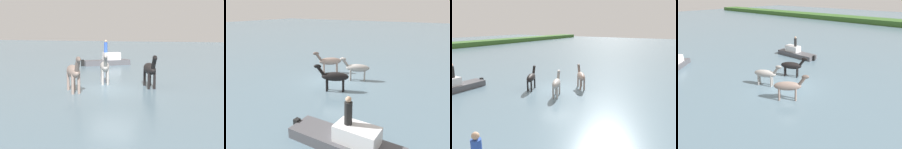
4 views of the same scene
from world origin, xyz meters
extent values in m
plane|color=slate|center=(0.00, 0.00, 0.00)|extent=(160.01, 160.01, 0.00)
ellipsoid|color=#9E9993|center=(-1.57, -1.06, 1.04)|extent=(1.95, 1.26, 0.64)
cylinder|color=#9E9993|center=(-1.11, -0.70, 0.52)|extent=(0.14, 0.14, 1.04)
cylinder|color=#9E9993|center=(-0.99, -0.98, 0.52)|extent=(0.14, 0.14, 1.04)
cylinder|color=#9E9993|center=(-2.15, -1.15, 0.52)|extent=(0.14, 0.14, 1.04)
cylinder|color=#9E9993|center=(-2.03, -1.43, 0.52)|extent=(0.14, 0.14, 1.04)
cylinder|color=slate|center=(-0.65, -0.66, 1.45)|extent=(0.62, 0.43, 0.69)
ellipsoid|color=slate|center=(-0.47, -0.58, 1.74)|extent=(0.56, 0.41, 0.28)
ellipsoid|color=gray|center=(1.45, -1.67, 1.09)|extent=(1.90, 1.69, 0.66)
cylinder|color=gray|center=(1.81, -1.17, 0.54)|extent=(0.15, 0.15, 1.09)
cylinder|color=gray|center=(2.01, -1.42, 0.54)|extent=(0.15, 0.15, 1.09)
cylinder|color=gray|center=(0.89, -1.91, 0.54)|extent=(0.15, 0.15, 1.09)
cylinder|color=gray|center=(1.09, -2.16, 0.54)|extent=(0.15, 0.15, 1.09)
cylinder|color=#63544C|center=(2.27, -1.01, 1.52)|extent=(0.61, 0.56, 0.73)
ellipsoid|color=#63544C|center=(2.43, -0.88, 1.82)|extent=(0.56, 0.52, 0.29)
ellipsoid|color=black|center=(-1.21, 1.79, 1.06)|extent=(1.98, 1.34, 0.65)
cylinder|color=black|center=(-0.75, 2.18, 0.53)|extent=(0.14, 0.14, 1.06)
cylinder|color=black|center=(-0.62, 1.90, 0.53)|extent=(0.14, 0.14, 1.06)
cylinder|color=black|center=(-1.80, 1.69, 0.53)|extent=(0.14, 0.14, 1.06)
cylinder|color=black|center=(-1.66, 1.40, 0.53)|extent=(0.14, 0.14, 1.06)
cylinder|color=black|center=(-0.28, 2.23, 1.49)|extent=(0.63, 0.45, 0.71)
ellipsoid|color=black|center=(-0.10, 2.32, 1.78)|extent=(0.57, 0.43, 0.28)
cube|color=#4C4C51|center=(-11.31, -4.66, 0.17)|extent=(3.85, 4.17, 0.63)
cube|color=silver|center=(-11.66, -4.26, 0.83)|extent=(1.71, 1.78, 0.70)
cube|color=black|center=(-9.78, -6.41, 0.24)|extent=(0.37, 0.36, 0.68)
cylinder|color=#2D51B2|center=(-11.48, -4.77, 1.66)|extent=(0.32, 0.32, 0.95)
sphere|color=tan|center=(-11.48, -4.77, 2.25)|extent=(0.24, 0.24, 0.24)
camera|label=1|loc=(15.71, 5.59, 3.15)|focal=49.21mm
camera|label=2|loc=(-8.47, 13.41, 5.61)|focal=33.15mm
camera|label=3|loc=(-15.10, -10.13, 5.49)|focal=34.79mm
camera|label=4|loc=(10.01, -11.10, 7.22)|focal=32.05mm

